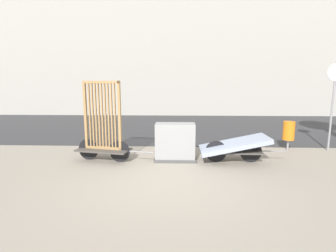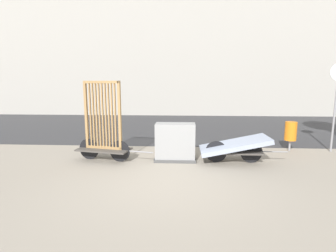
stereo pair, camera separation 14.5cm
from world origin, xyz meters
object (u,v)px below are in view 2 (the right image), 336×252
bike_cart_with_bedframe (104,133)px  bike_cart_with_mattress (234,146)px  utility_cabinet (175,143)px  trash_bin (291,131)px

bike_cart_with_bedframe → bike_cart_with_mattress: size_ratio=0.94×
bike_cart_with_mattress → utility_cabinet: 1.59m
bike_cart_with_bedframe → utility_cabinet: 1.99m
bike_cart_with_bedframe → utility_cabinet: size_ratio=1.92×
bike_cart_with_bedframe → bike_cart_with_mattress: bearing=11.3°
utility_cabinet → trash_bin: utility_cabinet is taller
bike_cart_with_bedframe → trash_bin: 5.72m
bike_cart_with_bedframe → bike_cart_with_mattress: (3.56, 0.00, -0.32)m
utility_cabinet → bike_cart_with_mattress: bearing=-3.6°
bike_cart_with_mattress → utility_cabinet: bearing=176.2°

